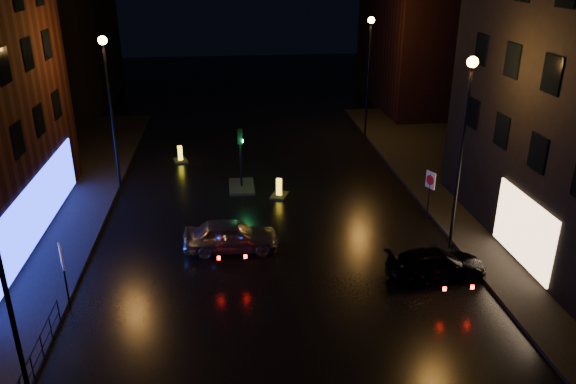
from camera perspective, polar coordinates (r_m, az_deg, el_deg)
name	(u,v)px	position (r m, az deg, el deg)	size (l,w,h in m)	color
ground	(293,343)	(19.45, 0.46, -15.09)	(120.00, 120.00, 0.00)	black
pavement_right	(556,219)	(30.55, 25.56, -2.48)	(12.00, 44.00, 0.15)	black
building_far_left	(51,22)	(52.43, -22.92, 15.64)	(8.00, 16.00, 14.00)	black
building_far_right	(424,33)	(50.52, 13.63, 15.38)	(8.00, 14.00, 12.00)	black
street_lamp_lfar	(109,92)	(30.52, -17.73, 9.62)	(0.44, 0.44, 8.37)	black
street_lamp_rnear	(465,126)	(24.20, 17.50, 6.42)	(0.44, 0.44, 8.37)	black
street_lamp_rfar	(369,60)	(39.01, 8.23, 13.11)	(0.44, 0.44, 8.37)	black
traffic_signal	(241,179)	(31.41, -4.76, 1.31)	(1.40, 2.40, 3.45)	black
guard_railing	(31,363)	(19.13, -24.64, -15.50)	(0.05, 6.04, 1.00)	black
silver_hatchback	(231,236)	(24.71, -5.79, -4.43)	(1.66, 4.13, 1.41)	#A5A7AD
dark_sedan	(437,264)	(23.41, 14.88, -7.09)	(1.65, 4.06, 1.18)	black
bollard_near	(279,193)	(30.23, -0.91, -0.06)	(1.16, 1.38, 1.03)	black
bollard_far	(180,158)	(36.17, -10.87, 3.42)	(1.03, 1.31, 1.02)	black
road_sign_left	(62,262)	(21.61, -21.95, -6.62)	(0.29, 0.60, 2.59)	black
road_sign_right	(430,184)	(27.69, 14.23, 0.77)	(0.28, 0.59, 2.54)	black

